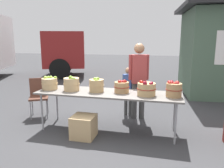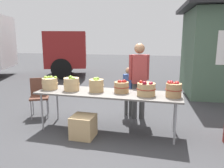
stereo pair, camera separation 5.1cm
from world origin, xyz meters
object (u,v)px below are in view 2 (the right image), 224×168
object	(u,v)px
folding_chair	(39,94)
apple_basket_green_2	(96,85)
apple_basket_red_0	(122,87)
vendor_adult	(139,75)
apple_basket_green_1	(72,84)
produce_crate	(83,126)
apple_basket_red_2	(174,89)
apple_basket_red_1	(146,89)
child_customer	(129,88)
apple_basket_green_0	(50,83)
market_table	(108,94)

from	to	relation	value
folding_chair	apple_basket_green_2	bearing A→B (deg)	-43.07
apple_basket_red_0	vendor_adult	xyz separation A→B (m)	(0.22, 0.74, 0.11)
apple_basket_green_1	folding_chair	size ratio (longest dim) A/B	0.37
apple_basket_green_2	produce_crate	xyz separation A→B (m)	(-0.12, -0.42, -0.68)
apple_basket_red_2	apple_basket_green_2	bearing A→B (deg)	178.56
apple_basket_red_0	apple_basket_red_2	world-z (taller)	apple_basket_red_2
apple_basket_red_1	child_customer	bearing A→B (deg)	116.61
apple_basket_green_0	apple_basket_red_1	bearing A→B (deg)	-1.14
child_customer	produce_crate	bearing A→B (deg)	84.45
folding_chair	child_customer	bearing A→B (deg)	-13.02
child_customer	apple_basket_red_0	bearing A→B (deg)	109.09
apple_basket_green_1	apple_basket_red_2	xyz separation A→B (m)	(1.90, -0.01, 0.00)
apple_basket_red_0	produce_crate	bearing A→B (deg)	-141.91
apple_basket_red_1	produce_crate	size ratio (longest dim) A/B	0.85
market_table	apple_basket_green_2	world-z (taller)	apple_basket_green_2
apple_basket_red_2	child_customer	world-z (taller)	child_customer
apple_basket_red_1	apple_basket_red_2	size ratio (longest dim) A/B	1.19
market_table	child_customer	size ratio (longest dim) A/B	2.43
apple_basket_red_1	apple_basket_red_2	world-z (taller)	apple_basket_red_2
child_customer	folding_chair	size ratio (longest dim) A/B	1.29
apple_basket_red_0	child_customer	bearing A→B (deg)	91.80
market_table	apple_basket_red_2	world-z (taller)	apple_basket_red_2
folding_chair	produce_crate	world-z (taller)	folding_chair
market_table	apple_basket_green_2	bearing A→B (deg)	179.81
apple_basket_green_1	child_customer	distance (m)	1.36
apple_basket_green_1	apple_basket_red_1	xyz separation A→B (m)	(1.44, -0.03, -0.01)
apple_basket_red_0	apple_basket_red_1	distance (m)	0.47
apple_basket_red_0	vendor_adult	distance (m)	0.77
apple_basket_red_0	apple_basket_green_2	bearing A→B (deg)	-174.09
market_table	apple_basket_green_1	bearing A→B (deg)	-178.05
apple_basket_green_2	apple_basket_red_2	distance (m)	1.41
apple_basket_green_1	apple_basket_red_0	distance (m)	0.98
market_table	vendor_adult	world-z (taller)	vendor_adult
apple_basket_red_1	child_customer	world-z (taller)	child_customer
vendor_adult	folding_chair	distance (m)	2.28
market_table	apple_basket_green_2	size ratio (longest dim) A/B	9.33
apple_basket_red_1	vendor_adult	distance (m)	0.88
apple_basket_red_0	apple_basket_green_0	bearing A→B (deg)	-177.47
apple_basket_red_0	apple_basket_red_2	size ratio (longest dim) A/B	1.02
folding_chair	produce_crate	size ratio (longest dim) A/B	2.15
market_table	apple_basket_green_2	distance (m)	0.28
apple_basket_green_1	apple_basket_red_2	size ratio (longest dim) A/B	1.11
market_table	produce_crate	size ratio (longest dim) A/B	6.75
apple_basket_green_1	produce_crate	size ratio (longest dim) A/B	0.79
market_table	apple_basket_green_1	xyz separation A→B (m)	(-0.72, -0.02, 0.17)
child_customer	produce_crate	xyz separation A→B (m)	(-0.56, -1.34, -0.46)
apple_basket_green_1	apple_basket_red_0	size ratio (longest dim) A/B	1.10
market_table	child_customer	bearing A→B (deg)	76.48
apple_basket_green_1	child_customer	size ratio (longest dim) A/B	0.28
folding_chair	apple_basket_red_0	bearing A→B (deg)	-38.11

